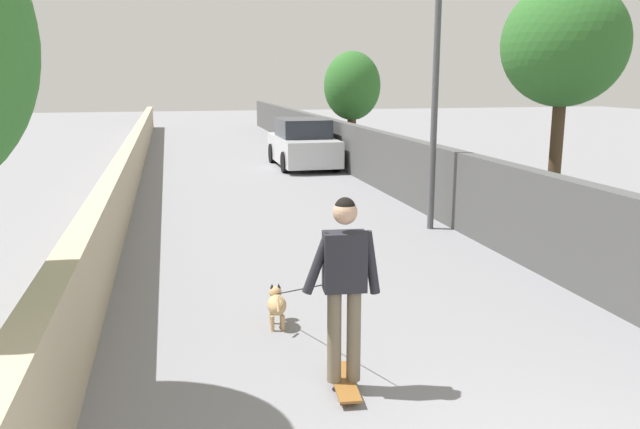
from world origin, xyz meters
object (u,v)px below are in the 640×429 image
at_px(tree_right_near, 352,87).
at_px(person_skateboarder, 344,275).
at_px(car_near, 303,145).
at_px(tree_right_mid, 564,46).
at_px(dog, 277,304).
at_px(skateboard, 344,382).
at_px(lamp_post, 436,57).

xyz_separation_m(tree_right_near, person_skateboarder, (-16.11, 4.72, -1.42)).
bearing_deg(car_near, person_skateboarder, 169.63).
bearing_deg(tree_right_mid, tree_right_near, 1.94).
height_order(tree_right_near, tree_right_mid, tree_right_mid).
xyz_separation_m(dog, car_near, (13.17, -3.06, 0.44)).
relative_size(tree_right_mid, skateboard, 5.44).
xyz_separation_m(tree_right_mid, dog, (-2.97, 5.46, -3.08)).
bearing_deg(lamp_post, skateboard, 150.23).
bearing_deg(skateboard, tree_right_mid, -47.94).
distance_m(tree_right_near, dog, 15.49).
distance_m(dog, car_near, 13.52).
xyz_separation_m(tree_right_near, dog, (-14.47, 5.07, -2.24)).
bearing_deg(dog, car_near, -13.08).
distance_m(tree_right_mid, person_skateboarder, 7.24).
bearing_deg(skateboard, dog, 11.96).
bearing_deg(person_skateboarder, lamp_post, -29.77).
height_order(tree_right_mid, dog, tree_right_mid).
relative_size(tree_right_mid, person_skateboarder, 2.57).
distance_m(skateboard, person_skateboarder, 1.03).
bearing_deg(tree_right_near, skateboard, 163.68).
relative_size(dog, car_near, 0.49).
height_order(skateboard, car_near, car_near).
bearing_deg(tree_right_near, lamp_post, 172.23).
bearing_deg(car_near, tree_right_near, -57.04).
height_order(tree_right_near, person_skateboarder, tree_right_near).
height_order(lamp_post, dog, lamp_post).
distance_m(lamp_post, person_skateboarder, 6.99).
distance_m(lamp_post, car_near, 9.37).
height_order(skateboard, dog, dog).
bearing_deg(tree_right_near, car_near, 122.96).
bearing_deg(skateboard, tree_right_near, -16.32).
xyz_separation_m(skateboard, dog, (1.64, 0.35, 0.21)).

